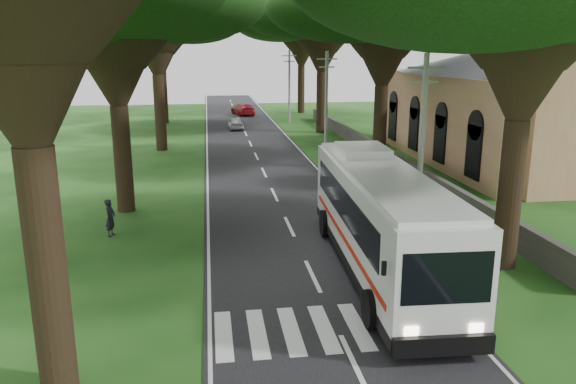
% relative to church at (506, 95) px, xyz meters
% --- Properties ---
extents(ground, '(140.00, 140.00, 0.00)m').
position_rel_church_xyz_m(ground, '(-17.86, -21.55, -4.91)').
color(ground, '#174012').
rests_on(ground, ground).
extents(road, '(8.00, 120.00, 0.04)m').
position_rel_church_xyz_m(road, '(-17.86, 3.45, -4.90)').
color(road, black).
rests_on(road, ground).
extents(crosswalk, '(8.00, 3.00, 0.01)m').
position_rel_church_xyz_m(crosswalk, '(-17.86, -23.55, -4.91)').
color(crosswalk, silver).
rests_on(crosswalk, ground).
extents(property_wall, '(0.35, 50.00, 1.20)m').
position_rel_church_xyz_m(property_wall, '(-8.86, 2.45, -4.31)').
color(property_wall, '#383533').
rests_on(property_wall, ground).
extents(church, '(14.00, 24.00, 11.60)m').
position_rel_church_xyz_m(church, '(0.00, 0.00, 0.00)').
color(church, tan).
rests_on(church, ground).
extents(pole_near, '(1.60, 0.24, 8.00)m').
position_rel_church_xyz_m(pole_near, '(-12.36, -15.55, -0.73)').
color(pole_near, gray).
rests_on(pole_near, ground).
extents(pole_mid, '(1.60, 0.24, 8.00)m').
position_rel_church_xyz_m(pole_mid, '(-12.36, 4.45, -0.73)').
color(pole_mid, gray).
rests_on(pole_mid, ground).
extents(pole_far, '(1.60, 0.24, 8.00)m').
position_rel_church_xyz_m(pole_far, '(-12.36, 24.45, -0.73)').
color(pole_far, gray).
rests_on(pole_far, ground).
extents(tree_l_far, '(15.20, 15.20, 14.82)m').
position_rel_church_xyz_m(tree_l_far, '(-26.36, 26.45, 6.59)').
color(tree_l_far, black).
rests_on(tree_l_far, ground).
extents(tree_r_midb, '(13.90, 13.90, 15.10)m').
position_rel_church_xyz_m(tree_r_midb, '(-10.36, 16.45, 7.09)').
color(tree_r_midb, black).
rests_on(tree_r_midb, ground).
extents(tree_r_far, '(15.82, 15.82, 15.76)m').
position_rel_church_xyz_m(tree_r_far, '(-9.36, 34.45, 7.40)').
color(tree_r_far, black).
rests_on(tree_r_far, ground).
extents(coach_bus, '(3.56, 13.32, 3.90)m').
position_rel_church_xyz_m(coach_bus, '(-15.27, -19.26, -2.81)').
color(coach_bus, white).
rests_on(coach_bus, ground).
extents(distant_car_a, '(1.59, 3.73, 1.26)m').
position_rel_church_xyz_m(distant_car_a, '(-18.66, 19.76, -4.25)').
color(distant_car_a, '#A09FA3').
rests_on(distant_car_a, road).
extents(distant_car_c, '(3.12, 5.38, 1.46)m').
position_rel_church_xyz_m(distant_car_c, '(-17.06, 32.77, -4.15)').
color(distant_car_c, maroon).
rests_on(distant_car_c, road).
extents(pedestrian, '(0.55, 0.70, 1.70)m').
position_rel_church_xyz_m(pedestrian, '(-25.97, -13.70, -4.06)').
color(pedestrian, black).
rests_on(pedestrian, ground).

